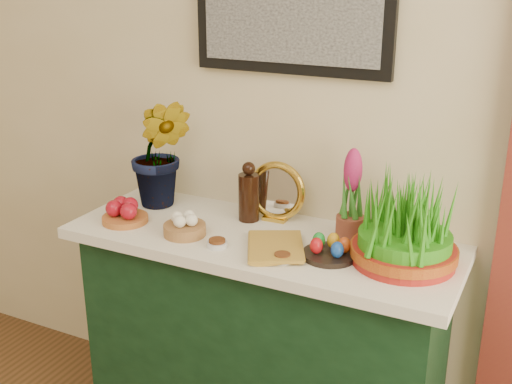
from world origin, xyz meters
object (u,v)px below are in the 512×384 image
hyacinth_green (160,135)px  sideboard (262,348)px  mirror (277,192)px  book (248,246)px  wheatgrass_sabzeh (406,228)px

hyacinth_green → sideboard: bearing=-28.5°
sideboard → mirror: bearing=96.9°
sideboard → hyacinth_green: size_ratio=2.26×
book → sideboard: bearing=69.1°
mirror → wheatgrass_sabzeh: 0.55m
sideboard → book: (0.01, -0.14, 0.48)m
sideboard → hyacinth_green: bearing=168.9°
mirror → hyacinth_green: bearing=-171.9°
sideboard → mirror: size_ratio=5.73×
hyacinth_green → book: hyacinth_green is taller
mirror → sideboard: bearing=-83.1°
hyacinth_green → book: bearing=-42.5°
sideboard → mirror: (-0.02, 0.16, 0.57)m
wheatgrass_sabzeh → sideboard: bearing=-179.6°
wheatgrass_sabzeh → book: bearing=-163.7°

